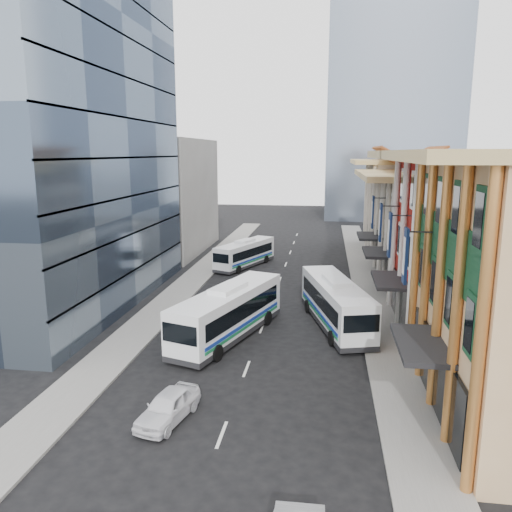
# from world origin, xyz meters

# --- Properties ---
(ground) EXTENTS (200.00, 200.00, 0.00)m
(ground) POSITION_xyz_m (0.00, 0.00, 0.00)
(ground) COLOR black
(ground) RESTS_ON ground
(sidewalk_right) EXTENTS (3.00, 90.00, 0.15)m
(sidewalk_right) POSITION_xyz_m (8.50, 22.00, 0.07)
(sidewalk_right) COLOR slate
(sidewalk_right) RESTS_ON ground
(sidewalk_left) EXTENTS (3.00, 90.00, 0.15)m
(sidewalk_left) POSITION_xyz_m (-8.50, 22.00, 0.07)
(sidewalk_left) COLOR slate
(sidewalk_left) RESTS_ON ground
(shophouse_red) EXTENTS (8.00, 10.00, 12.00)m
(shophouse_red) POSITION_xyz_m (14.00, 17.00, 6.00)
(shophouse_red) COLOR maroon
(shophouse_red) RESTS_ON ground
(shophouse_cream_near) EXTENTS (8.00, 9.00, 10.00)m
(shophouse_cream_near) POSITION_xyz_m (14.00, 26.50, 5.00)
(shophouse_cream_near) COLOR beige
(shophouse_cream_near) RESTS_ON ground
(shophouse_cream_mid) EXTENTS (8.00, 9.00, 10.00)m
(shophouse_cream_mid) POSITION_xyz_m (14.00, 35.50, 5.00)
(shophouse_cream_mid) COLOR beige
(shophouse_cream_mid) RESTS_ON ground
(shophouse_cream_far) EXTENTS (8.00, 12.00, 11.00)m
(shophouse_cream_far) POSITION_xyz_m (14.00, 46.00, 5.50)
(shophouse_cream_far) COLOR beige
(shophouse_cream_far) RESTS_ON ground
(office_tower) EXTENTS (12.00, 26.00, 30.00)m
(office_tower) POSITION_xyz_m (-17.00, 19.00, 15.00)
(office_tower) COLOR #364456
(office_tower) RESTS_ON ground
(office_block_far) EXTENTS (10.00, 18.00, 14.00)m
(office_block_far) POSITION_xyz_m (-16.00, 42.00, 7.00)
(office_block_far) COLOR gray
(office_block_far) RESTS_ON ground
(bus_left_near) EXTENTS (6.16, 11.83, 3.71)m
(bus_left_near) POSITION_xyz_m (-2.00, 12.82, 1.85)
(bus_left_near) COLOR white
(bus_left_near) RESTS_ON ground
(bus_left_far) EXTENTS (5.67, 9.65, 3.05)m
(bus_left_far) POSITION_xyz_m (-4.38, 34.28, 1.53)
(bus_left_far) COLOR silver
(bus_left_far) RESTS_ON ground
(bus_right) EXTENTS (5.46, 11.52, 3.60)m
(bus_right) POSITION_xyz_m (5.23, 16.17, 1.80)
(bus_right) COLOR white
(bus_right) RESTS_ON ground
(sedan_left) EXTENTS (2.57, 4.40, 1.40)m
(sedan_left) POSITION_xyz_m (-2.74, 1.86, 0.70)
(sedan_left) COLOR white
(sedan_left) RESTS_ON ground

